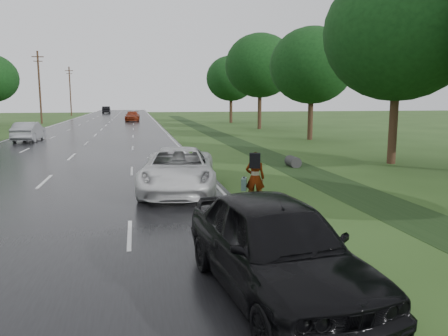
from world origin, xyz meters
TOP-DOWN VIEW (x-y plane):
  - road at (0.00, 45.00)m, footprint 14.00×180.00m
  - edge_stripe_east at (6.75, 45.00)m, footprint 0.12×180.00m
  - edge_stripe_west at (-6.75, 45.00)m, footprint 0.12×180.00m
  - center_line at (0.00, 45.00)m, footprint 0.12×180.00m
  - drainage_ditch at (11.50, 18.71)m, footprint 2.20×120.00m
  - utility_pole_far at (-9.20, 55.00)m, footprint 1.60×0.26m
  - utility_pole_distant at (-9.20, 85.00)m, footprint 1.60×0.26m
  - tree_east_b at (17.00, 10.00)m, footprint 7.60×7.60m
  - tree_east_c at (18.20, 24.00)m, footprint 7.00×7.00m
  - tree_east_d at (17.80, 38.00)m, footprint 8.00×8.00m
  - tree_east_f at (17.50, 52.00)m, footprint 7.20×7.20m
  - pedestrian at (7.46, 2.72)m, footprint 0.83×0.84m
  - white_pickup at (5.22, 5.00)m, footprint 3.37×5.97m
  - dark_sedan at (6.00, -3.93)m, footprint 2.61×5.28m
  - silver_sedan at (-4.73, 26.93)m, footprint 1.78×4.73m
  - far_car_red at (3.33, 58.95)m, footprint 2.36×5.30m
  - far_car_dark at (-3.00, 99.19)m, footprint 1.87×5.15m

SIDE VIEW (x-z plane):
  - road at x=0.00m, z-range 0.00..0.04m
  - drainage_ditch at x=11.50m, z-range -0.24..0.32m
  - edge_stripe_east at x=6.75m, z-range 0.04..0.05m
  - edge_stripe_west at x=-6.75m, z-range 0.04..0.05m
  - center_line at x=0.00m, z-range 0.04..0.05m
  - far_car_red at x=3.33m, z-range 0.04..1.55m
  - silver_sedan at x=-4.73m, z-range 0.04..1.58m
  - white_pickup at x=5.22m, z-range 0.04..1.61m
  - pedestrian at x=7.46m, z-range 0.03..1.73m
  - far_car_dark at x=-3.00m, z-range 0.04..1.73m
  - dark_sedan at x=6.00m, z-range 0.04..1.77m
  - utility_pole_far at x=-9.20m, z-range 0.20..10.20m
  - utility_pole_distant at x=-9.20m, z-range 0.20..10.20m
  - tree_east_c at x=18.20m, z-range 1.49..10.78m
  - tree_east_f at x=17.50m, z-range 1.56..11.18m
  - tree_east_b at x=17.00m, z-range 1.63..11.74m
  - tree_east_d at x=17.80m, z-range 1.77..12.53m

